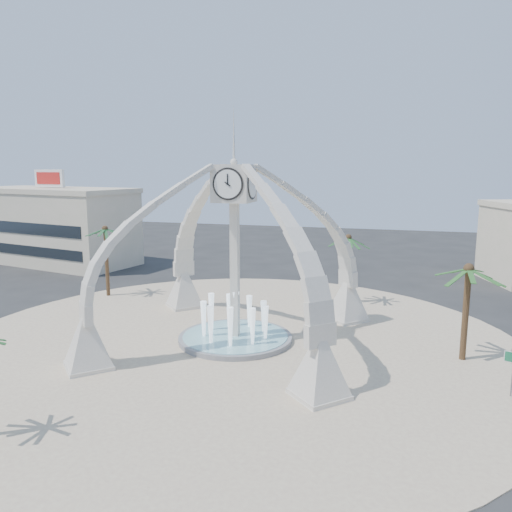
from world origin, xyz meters
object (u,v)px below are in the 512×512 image
(fountain, at_px, (235,337))
(palm_east, at_px, (469,270))
(clock_tower, at_px, (235,251))
(palm_north, at_px, (348,239))
(palm_west, at_px, (105,230))

(fountain, distance_m, palm_east, 16.03)
(clock_tower, distance_m, palm_north, 13.78)
(fountain, height_order, palm_west, palm_west)
(fountain, xyz_separation_m, palm_east, (15.01, 0.69, 5.56))
(clock_tower, distance_m, fountain, 6.20)
(clock_tower, xyz_separation_m, palm_north, (6.49, 12.14, -0.57))
(clock_tower, relative_size, palm_north, 2.67)
(palm_east, distance_m, palm_west, 31.72)
(fountain, height_order, palm_east, palm_east)
(palm_west, bearing_deg, clock_tower, -28.86)
(clock_tower, xyz_separation_m, palm_east, (15.01, 0.69, -0.64))
(palm_west, bearing_deg, palm_north, 8.95)
(palm_north, bearing_deg, fountain, -118.12)
(clock_tower, distance_m, palm_west, 17.92)
(clock_tower, distance_m, palm_east, 15.04)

